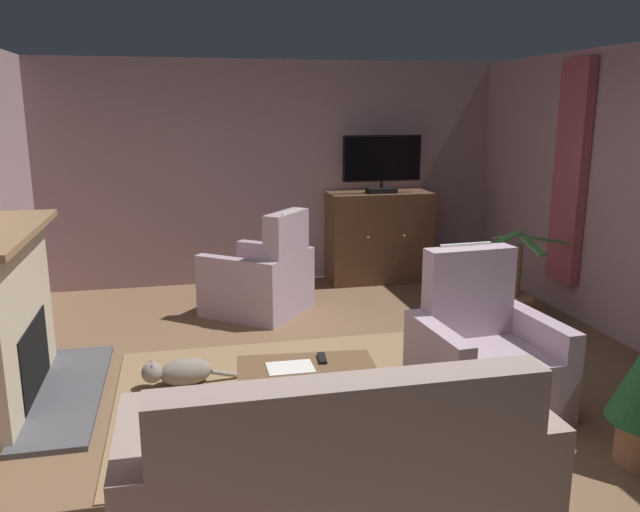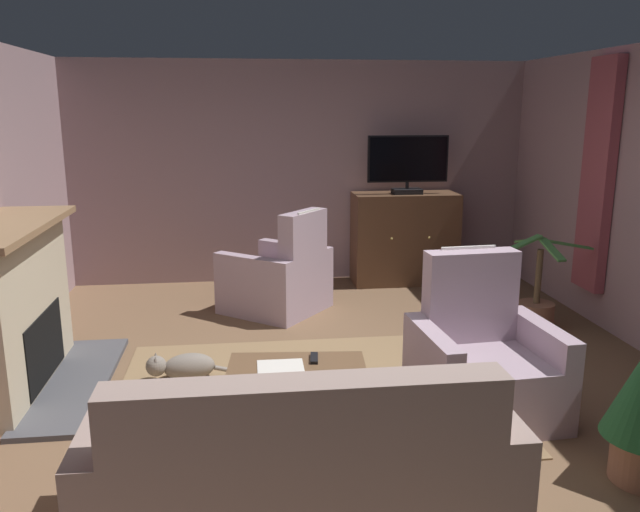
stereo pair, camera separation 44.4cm
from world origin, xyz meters
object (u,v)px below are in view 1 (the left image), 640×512
(television, at_px, (382,162))
(sofa_floral, at_px, (337,478))
(armchair_angled_to_table, at_px, (261,281))
(coffee_table, at_px, (307,376))
(folded_newspaper, at_px, (290,367))
(tv_cabinet, at_px, (379,239))
(potted_plant_tall_palm_by_window, at_px, (516,302))
(cat, at_px, (180,372))
(tv_remote, at_px, (322,358))
(armchair_near_window, at_px, (484,359))

(television, relative_size, sofa_floral, 0.46)
(armchair_angled_to_table, bearing_deg, television, 29.42)
(coffee_table, height_order, folded_newspaper, folded_newspaper)
(tv_cabinet, height_order, television, television)
(television, distance_m, potted_plant_tall_palm_by_window, 2.32)
(television, height_order, sofa_floral, television)
(cat, bearing_deg, folded_newspaper, -50.57)
(tv_remote, distance_m, folded_newspaper, 0.25)
(tv_cabinet, bearing_deg, armchair_angled_to_table, -149.13)
(tv_cabinet, relative_size, sofa_floral, 0.60)
(coffee_table, distance_m, potted_plant_tall_palm_by_window, 2.95)
(television, xyz_separation_m, sofa_floral, (-1.67, -4.52, -1.12))
(television, relative_size, coffee_table, 1.00)
(folded_newspaper, distance_m, armchair_near_window, 1.40)
(tv_cabinet, bearing_deg, television, -90.00)
(television, xyz_separation_m, potted_plant_tall_palm_by_window, (0.82, -1.78, -1.23))
(coffee_table, bearing_deg, potted_plant_tall_palm_by_window, 34.39)
(folded_newspaper, height_order, armchair_near_window, armchair_near_window)
(armchair_near_window, bearing_deg, folded_newspaper, -177.28)
(armchair_near_window, bearing_deg, potted_plant_tall_palm_by_window, 53.97)
(tv_cabinet, height_order, potted_plant_tall_palm_by_window, tv_cabinet)
(coffee_table, relative_size, potted_plant_tall_palm_by_window, 0.90)
(coffee_table, xyz_separation_m, sofa_floral, (-0.07, -1.07, -0.06))
(tv_cabinet, bearing_deg, armchair_near_window, -95.20)
(tv_cabinet, distance_m, armchair_near_window, 3.41)
(television, distance_m, folded_newspaper, 3.94)
(folded_newspaper, bearing_deg, coffee_table, -20.32)
(cat, bearing_deg, armchair_angled_to_table, 63.01)
(television, xyz_separation_m, cat, (-2.41, -2.55, -1.34))
(tv_remote, distance_m, armchair_near_window, 1.17)
(coffee_table, xyz_separation_m, potted_plant_tall_palm_by_window, (2.43, 1.66, -0.17))
(tv_cabinet, relative_size, armchair_angled_to_table, 0.99)
(television, distance_m, sofa_floral, 4.95)
(folded_newspaper, bearing_deg, cat, 130.03)
(armchair_near_window, xyz_separation_m, armchair_angled_to_table, (-1.26, 2.46, -0.01))
(armchair_near_window, xyz_separation_m, potted_plant_tall_palm_by_window, (1.13, 1.56, -0.13))
(potted_plant_tall_palm_by_window, bearing_deg, cat, -166.71)
(tv_remote, xyz_separation_m, armchair_angled_to_table, (-0.09, 2.43, -0.11))
(folded_newspaper, height_order, cat, folded_newspaper)
(armchair_angled_to_table, height_order, potted_plant_tall_palm_by_window, armchair_angled_to_table)
(potted_plant_tall_palm_by_window, bearing_deg, folded_newspaper, -147.34)
(potted_plant_tall_palm_by_window, bearing_deg, sofa_floral, -132.39)
(coffee_table, height_order, armchair_near_window, armchair_near_window)
(armchair_near_window, bearing_deg, cat, 159.40)
(television, xyz_separation_m, coffee_table, (-1.60, -3.44, -1.06))
(television, xyz_separation_m, armchair_angled_to_table, (-1.57, -0.88, -1.11))
(coffee_table, bearing_deg, tv_remote, 45.08)
(armchair_near_window, bearing_deg, television, 84.72)
(sofa_floral, height_order, armchair_angled_to_table, armchair_angled_to_table)
(folded_newspaper, relative_size, potted_plant_tall_palm_by_window, 0.29)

